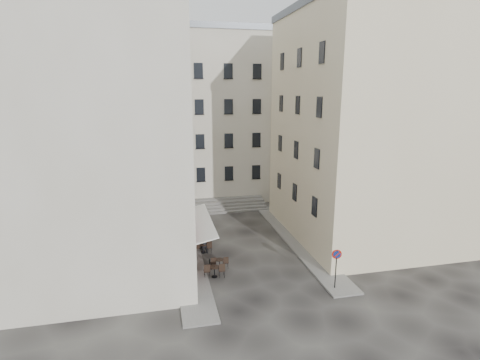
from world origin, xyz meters
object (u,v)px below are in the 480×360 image
object	(u,v)px
pedestrian	(204,243)
bistro_table_b	(219,263)
bistro_table_a	(214,270)
no_parking_sign	(336,261)

from	to	relation	value
pedestrian	bistro_table_b	bearing A→B (deg)	94.89
bistro_table_a	pedestrian	distance (m)	3.95
no_parking_sign	bistro_table_b	size ratio (longest dim) A/B	2.18
no_parking_sign	pedestrian	bearing A→B (deg)	147.71
bistro_table_b	no_parking_sign	bearing A→B (deg)	-33.64
no_parking_sign	bistro_table_b	distance (m)	8.01
pedestrian	no_parking_sign	bearing A→B (deg)	126.41
no_parking_sign	bistro_table_b	world-z (taller)	no_parking_sign
bistro_table_b	pedestrian	distance (m)	2.86
no_parking_sign	bistro_table_a	size ratio (longest dim) A/B	1.93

